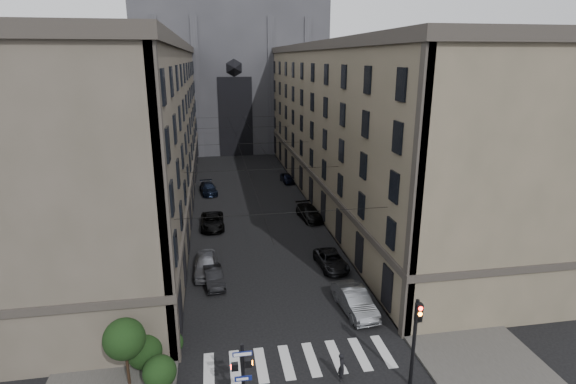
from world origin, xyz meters
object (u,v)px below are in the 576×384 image
car_left_near (206,264)px  car_right_midfar (309,213)px  gothic_tower (230,54)px  traffic_light_right (415,333)px  car_left_midfar (212,221)px  pedestrian (342,367)px  pedestrian_signal_left (243,374)px  car_left_far (208,189)px  car_left_midnear (214,277)px  car_right_midnear (331,260)px  car_right_near (355,301)px  car_right_far (287,178)px

car_left_near → car_right_midfar: size_ratio=0.97×
gothic_tower → car_left_near: size_ratio=12.05×
traffic_light_right → car_left_midfar: traffic_light_right is taller
car_left_near → pedestrian: pedestrian is taller
pedestrian_signal_left → car_left_far: (-1.66, 38.97, -1.63)m
car_left_near → car_left_midfar: 10.56m
gothic_tower → car_left_midnear: (-4.82, -59.70, -17.14)m
pedestrian_signal_left → car_left_near: (-1.89, 15.77, -1.50)m
car_right_midnear → car_right_midfar: size_ratio=0.93×
pedestrian_signal_left → car_right_midfar: bearing=71.0°
car_right_near → car_right_midnear: (0.19, 7.00, -0.19)m
gothic_tower → car_right_midnear: bearing=-85.0°
car_left_midfar → pedestrian: 25.72m
traffic_light_right → car_left_far: bearing=105.6°
pedestrian_signal_left → car_right_midfar: pedestrian_signal_left is taller
pedestrian → car_right_near: bearing=-0.7°
car_right_far → car_right_midnear: bearing=-96.5°
pedestrian_signal_left → car_right_midfar: size_ratio=0.80×
car_right_near → pedestrian: pedestrian is taller
car_left_midnear → car_right_midfar: car_right_midfar is taller
car_left_midnear → pedestrian_signal_left: bearing=-91.2°
car_left_near → car_left_far: (0.22, 23.20, -0.13)m
car_left_far → car_right_midfar: size_ratio=0.96×
car_left_near → car_right_far: (11.35, 26.88, -0.18)m
car_left_near → car_left_midfar: (0.63, 10.54, -0.11)m
gothic_tower → car_right_midnear: (5.07, -58.31, -17.16)m
car_left_far → car_right_midnear: car_left_far is taller
car_left_midnear → car_right_midnear: 9.98m
traffic_light_right → car_right_midnear: bearing=92.1°
car_left_midnear → gothic_tower: bearing=78.8°
car_left_near → car_left_midfar: car_left_near is taller
car_left_midfar → pedestrian: (6.78, -24.81, 0.12)m
pedestrian_signal_left → car_left_midnear: bearing=95.4°
car_left_midfar → car_right_far: bearing=56.4°
car_right_midnear → pedestrian: bearing=-106.1°
pedestrian_signal_left → gothic_tower: bearing=87.3°
car_left_midnear → car_left_near: bearing=99.6°
car_left_near → car_left_far: car_left_near is taller
car_left_far → pedestrian: pedestrian is taller
gothic_tower → car_right_far: 35.76m
car_right_midnear → car_right_midfar: car_right_midfar is taller
car_left_midfar → car_right_near: car_right_near is taller
pedestrian_signal_left → car_right_far: 43.71m
traffic_light_right → car_left_midfar: (-10.38, 25.89, -2.58)m
pedestrian → car_right_far: bearing=17.3°
gothic_tower → car_left_far: gothic_tower is taller
car_left_far → gothic_tower: bearing=73.7°
car_left_far → car_right_midfar: 16.11m
car_left_far → car_right_far: (11.12, 3.68, -0.05)m
car_right_far → car_left_near: bearing=-117.6°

